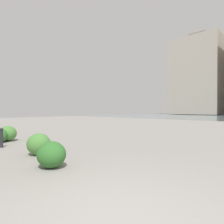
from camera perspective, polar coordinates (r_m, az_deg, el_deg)
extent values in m
cube|color=#B2A899|center=(74.61, 24.11, 9.11)|extent=(15.61, 15.64, 25.00)
cube|color=gray|center=(77.81, 24.16, 19.14)|extent=(5.62, 5.63, 2.40)
cylinder|color=#232328|center=(8.97, -29.52, -6.85)|extent=(0.12, 0.12, 0.69)
sphere|color=#232328|center=(8.92, -29.54, -4.40)|extent=(0.13, 0.13, 0.13)
ellipsoid|color=#477F38|center=(7.04, -20.55, -8.76)|extent=(0.84, 0.75, 0.71)
ellipsoid|color=#477F38|center=(10.67, -28.07, -5.55)|extent=(0.85, 0.77, 0.72)
ellipsoid|color=#2D6628|center=(10.37, -29.88, -6.00)|extent=(0.74, 0.67, 0.63)
ellipsoid|color=#2D6628|center=(5.43, -17.25, -11.74)|extent=(0.80, 0.72, 0.68)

